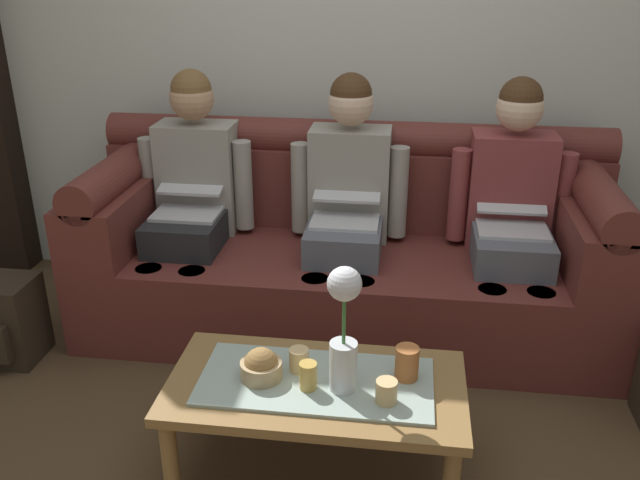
% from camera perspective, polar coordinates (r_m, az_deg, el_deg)
% --- Properties ---
extents(back_wall_patterned, '(6.00, 0.12, 2.90)m').
position_cam_1_polar(back_wall_patterned, '(3.54, 3.43, 18.75)').
color(back_wall_patterned, silver).
rests_on(back_wall_patterned, ground_plane).
extents(couch, '(2.48, 0.88, 0.96)m').
position_cam_1_polar(couch, '(3.29, 2.25, -1.15)').
color(couch, maroon).
rests_on(couch, ground_plane).
extents(person_left, '(0.56, 0.67, 1.22)m').
position_cam_1_polar(person_left, '(3.33, -10.73, 4.13)').
color(person_left, '#232326').
rests_on(person_left, ground_plane).
extents(person_middle, '(0.56, 0.67, 1.22)m').
position_cam_1_polar(person_middle, '(3.18, 2.32, 3.60)').
color(person_middle, '#595B66').
rests_on(person_middle, ground_plane).
extents(person_right, '(0.56, 0.67, 1.22)m').
position_cam_1_polar(person_right, '(3.20, 15.87, 2.85)').
color(person_right, '#595B66').
rests_on(person_right, ground_plane).
extents(coffee_table, '(1.03, 0.53, 0.38)m').
position_cam_1_polar(coffee_table, '(2.39, -0.35, -12.77)').
color(coffee_table, olive).
rests_on(coffee_table, ground_plane).
extents(flower_vase, '(0.11, 0.11, 0.45)m').
position_cam_1_polar(flower_vase, '(2.20, 2.02, -7.40)').
color(flower_vase, silver).
rests_on(flower_vase, coffee_table).
extents(snack_bowl, '(0.14, 0.14, 0.12)m').
position_cam_1_polar(snack_bowl, '(2.36, -5.00, -10.60)').
color(snack_bowl, tan).
rests_on(snack_bowl, coffee_table).
extents(cup_near_left, '(0.06, 0.06, 0.10)m').
position_cam_1_polar(cup_near_left, '(2.30, -1.01, -11.38)').
color(cup_near_left, gold).
rests_on(cup_near_left, coffee_table).
extents(cup_near_right, '(0.07, 0.07, 0.08)m').
position_cam_1_polar(cup_near_right, '(2.25, 5.63, -12.61)').
color(cup_near_right, '#DBB77A').
rests_on(cup_near_right, coffee_table).
extents(cup_far_center, '(0.07, 0.07, 0.08)m').
position_cam_1_polar(cup_far_center, '(2.39, -1.78, -10.07)').
color(cup_far_center, '#DBB77A').
rests_on(cup_far_center, coffee_table).
extents(cup_far_left, '(0.08, 0.08, 0.12)m').
position_cam_1_polar(cup_far_left, '(2.36, 7.34, -10.25)').
color(cup_far_left, '#B26633').
rests_on(cup_far_left, coffee_table).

